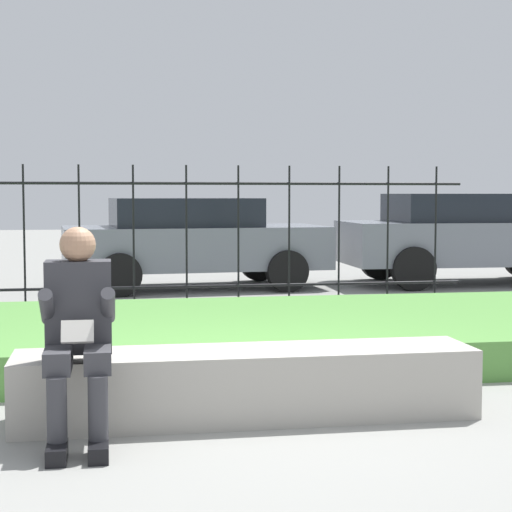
# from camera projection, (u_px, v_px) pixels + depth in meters

# --- Properties ---
(ground_plane) EXTENTS (60.00, 60.00, 0.00)m
(ground_plane) POSITION_uv_depth(u_px,v_px,m) (253.00, 418.00, 5.47)
(ground_plane) COLOR gray
(stone_bench) EXTENTS (2.92, 0.58, 0.44)m
(stone_bench) POSITION_uv_depth(u_px,v_px,m) (247.00, 388.00, 5.45)
(stone_bench) COLOR #ADA89E
(stone_bench) RESTS_ON ground_plane
(person_seated_reader) EXTENTS (0.42, 0.73, 1.24)m
(person_seated_reader) POSITION_uv_depth(u_px,v_px,m) (78.00, 326.00, 4.92)
(person_seated_reader) COLOR black
(person_seated_reader) RESTS_ON ground_plane
(grass_berm) EXTENTS (8.72, 3.14, 0.31)m
(grass_berm) POSITION_uv_depth(u_px,v_px,m) (211.00, 336.00, 7.69)
(grass_berm) COLOR #569342
(grass_berm) RESTS_ON ground_plane
(iron_fence) EXTENTS (6.72, 0.03, 1.77)m
(iron_fence) POSITION_uv_depth(u_px,v_px,m) (187.00, 238.00, 9.94)
(iron_fence) COLOR black
(iron_fence) RESTS_ON ground_plane
(car_parked_right) EXTENTS (4.18, 1.98, 1.44)m
(car_parked_right) POSITION_uv_depth(u_px,v_px,m) (471.00, 235.00, 13.68)
(car_parked_right) COLOR slate
(car_parked_right) RESTS_ON ground_plane
(car_parked_center) EXTENTS (4.05, 2.12, 1.37)m
(car_parked_center) POSITION_uv_depth(u_px,v_px,m) (193.00, 240.00, 12.99)
(car_parked_center) COLOR slate
(car_parked_center) RESTS_ON ground_plane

